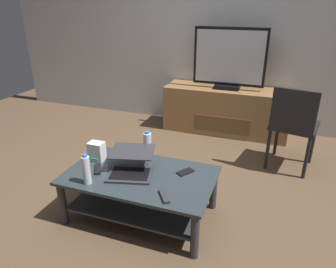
# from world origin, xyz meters

# --- Properties ---
(ground_plane) EXTENTS (7.68, 7.68, 0.00)m
(ground_plane) POSITION_xyz_m (0.00, 0.00, 0.00)
(ground_plane) COLOR brown
(back_wall) EXTENTS (6.40, 0.12, 2.80)m
(back_wall) POSITION_xyz_m (0.00, 2.10, 1.40)
(back_wall) COLOR silver
(back_wall) RESTS_ON ground
(coffee_table) EXTENTS (1.17, 0.69, 0.39)m
(coffee_table) POSITION_xyz_m (-0.09, -0.26, 0.27)
(coffee_table) COLOR #2D383D
(coffee_table) RESTS_ON ground
(media_cabinet) EXTENTS (1.62, 0.49, 0.60)m
(media_cabinet) POSITION_xyz_m (0.23, 1.78, 0.30)
(media_cabinet) COLOR olive
(media_cabinet) RESTS_ON ground
(television) EXTENTS (0.90, 0.20, 0.76)m
(television) POSITION_xyz_m (0.23, 1.76, 0.97)
(television) COLOR black
(television) RESTS_ON media_cabinet
(dining_chair) EXTENTS (0.52, 0.52, 0.90)m
(dining_chair) POSITION_xyz_m (1.04, 0.98, 0.52)
(dining_chair) COLOR black
(dining_chair) RESTS_ON ground
(laptop) EXTENTS (0.43, 0.46, 0.16)m
(laptop) POSITION_xyz_m (-0.17, -0.25, 0.46)
(laptop) COLOR #333338
(laptop) RESTS_ON coffee_table
(router_box) EXTENTS (0.13, 0.10, 0.16)m
(router_box) POSITION_xyz_m (-0.54, -0.17, 0.47)
(router_box) COLOR white
(router_box) RESTS_ON coffee_table
(water_bottle_near) EXTENTS (0.07, 0.07, 0.26)m
(water_bottle_near) POSITION_xyz_m (-0.13, -0.01, 0.52)
(water_bottle_near) COLOR silver
(water_bottle_near) RESTS_ON coffee_table
(water_bottle_far) EXTENTS (0.06, 0.06, 0.24)m
(water_bottle_far) POSITION_xyz_m (-0.41, -0.51, 0.51)
(water_bottle_far) COLOR silver
(water_bottle_far) RESTS_ON coffee_table
(cell_phone) EXTENTS (0.13, 0.16, 0.01)m
(cell_phone) POSITION_xyz_m (0.24, -0.11, 0.40)
(cell_phone) COLOR black
(cell_phone) RESTS_ON coffee_table
(tv_remote) EXTENTS (0.12, 0.16, 0.02)m
(tv_remote) POSITION_xyz_m (-0.44, -0.32, 0.40)
(tv_remote) COLOR black
(tv_remote) RESTS_ON coffee_table
(soundbar_remote) EXTENTS (0.13, 0.16, 0.02)m
(soundbar_remote) POSITION_xyz_m (0.20, -0.49, 0.40)
(soundbar_remote) COLOR #2D2D30
(soundbar_remote) RESTS_ON coffee_table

